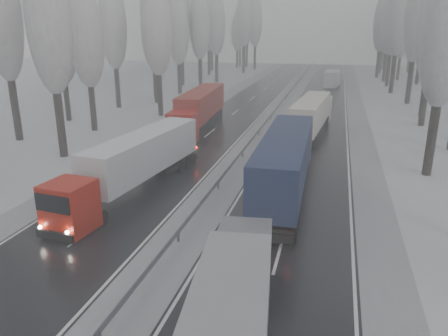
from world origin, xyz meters
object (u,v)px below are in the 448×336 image
at_px(truck_red_red, 199,108).
at_px(truck_cream_box, 312,113).
at_px(truck_blue_box, 286,159).
at_px(truck_red_white, 136,161).
at_px(box_truck_distant, 332,78).

bearing_deg(truck_red_red, truck_cream_box, -0.97).
height_order(truck_blue_box, truck_red_white, truck_blue_box).
relative_size(truck_blue_box, truck_red_white, 1.13).
bearing_deg(truck_cream_box, box_truck_distant, 92.93).
bearing_deg(truck_blue_box, truck_red_white, -169.77).
relative_size(truck_cream_box, truck_red_red, 0.93).
relative_size(truck_cream_box, truck_red_white, 1.02).
bearing_deg(truck_blue_box, truck_red_red, 122.69).
bearing_deg(box_truck_distant, truck_cream_box, -86.99).
bearing_deg(truck_red_red, truck_blue_box, -60.37).
xyz_separation_m(truck_blue_box, truck_cream_box, (0.60, 17.80, -0.26)).
relative_size(truck_blue_box, truck_cream_box, 1.11).
xyz_separation_m(box_truck_distant, truck_red_white, (-11.70, -59.62, 0.68)).
height_order(box_truck_distant, truck_red_white, truck_red_white).
relative_size(truck_blue_box, truck_red_red, 1.04).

